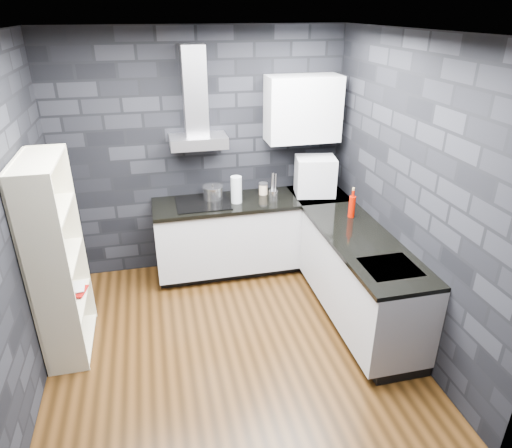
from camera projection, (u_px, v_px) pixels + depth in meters
name	position (u px, v px, depth m)	size (l,w,h in m)	color
ground	(231.00, 344.00, 4.26)	(3.20, 3.20, 0.00)	#3C240D
ceiling	(221.00, 32.00, 3.10)	(3.20, 3.20, 0.00)	white
wall_back	(202.00, 155.00, 5.11)	(3.20, 0.05, 2.70)	black
wall_front	(283.00, 343.00, 2.25)	(3.20, 0.05, 2.70)	black
wall_left	(8.00, 233.00, 3.35)	(0.05, 3.20, 2.70)	black
wall_right	(408.00, 195.00, 4.01)	(0.05, 3.20, 2.70)	black
toekick_back	(251.00, 263.00, 5.52)	(2.18, 0.50, 0.10)	black
toekick_right	(359.00, 314.00, 4.61)	(0.50, 1.78, 0.10)	black
counter_back_cab	(252.00, 232.00, 5.30)	(2.20, 0.60, 0.76)	#B8B8BD
counter_right_cab	(360.00, 278.00, 4.41)	(0.60, 1.80, 0.76)	#B8B8BD
counter_back_top	(252.00, 201.00, 5.12)	(2.20, 0.62, 0.04)	black
counter_right_top	(363.00, 242.00, 4.24)	(0.62, 1.80, 0.04)	black
counter_corner_top	(319.00, 195.00, 5.29)	(0.62, 0.62, 0.04)	black
hood_body	(198.00, 141.00, 4.84)	(0.60, 0.34, 0.12)	silver
hood_chimney	(195.00, 91.00, 4.68)	(0.24, 0.20, 0.90)	silver
upper_cabinet	(303.00, 109.00, 4.94)	(0.80, 0.35, 0.70)	silver
cooktop	(203.00, 203.00, 5.00)	(0.58, 0.50, 0.01)	black
sink_rim	(390.00, 267.00, 3.79)	(0.44, 0.40, 0.01)	silver
pot	(213.00, 193.00, 5.08)	(0.22, 0.22, 0.13)	silver
glass_vase	(236.00, 190.00, 4.97)	(0.12, 0.12, 0.30)	silver
storage_jar	(263.00, 189.00, 5.23)	(0.10, 0.10, 0.12)	beige
utensil_crock	(273.00, 195.00, 5.05)	(0.09, 0.09, 0.12)	silver
appliance_garage	(315.00, 176.00, 5.14)	(0.43, 0.34, 0.43)	#BBBDC2
red_bottle	(352.00, 207.00, 4.64)	(0.07, 0.07, 0.22)	#A10E00
bookshelf	(57.00, 260.00, 3.89)	(0.34, 0.80, 1.80)	beige
fruit_bowl	(55.00, 261.00, 3.80)	(0.20, 0.20, 0.05)	white
book_red	(67.00, 283.00, 4.16)	(0.15, 0.02, 0.21)	maroon
book_second	(66.00, 280.00, 4.17)	(0.15, 0.02, 0.20)	#B2B2B2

